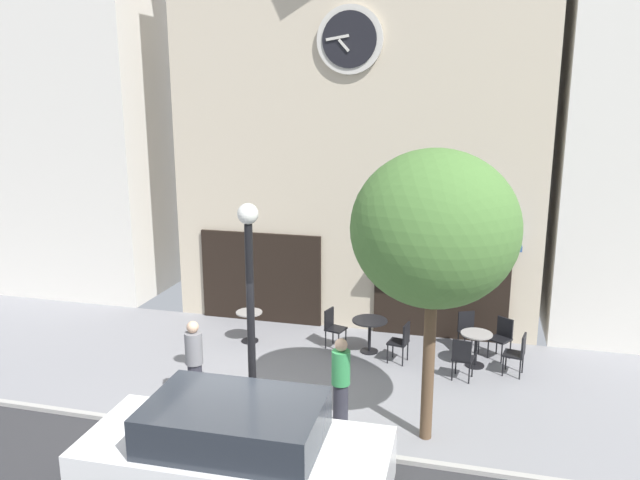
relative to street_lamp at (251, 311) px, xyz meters
name	(u,v)px	position (x,y,z in m)	size (l,w,h in m)	color
ground_plane	(248,440)	(0.20, -0.79, -2.00)	(25.29, 10.80, 0.13)	gray
clock_building	(361,78)	(0.77, 5.93, 4.08)	(8.96, 4.01, 11.76)	beige
neighbor_building_left	(77,89)	(-7.85, 6.74, 3.85)	(5.54, 4.26, 11.64)	silver
street_lamp	(251,311)	(0.00, 0.00, 0.00)	(0.36, 0.36, 3.89)	black
street_tree	(434,230)	(3.10, 0.00, 1.62)	(2.65, 2.39, 4.87)	brown
cafe_table_center_right	(249,322)	(-1.27, 3.18, -1.49)	(0.61, 0.61, 0.74)	black
cafe_table_rightmost	(370,328)	(1.56, 3.28, -1.41)	(0.79, 0.79, 0.76)	black
cafe_table_center_left	(476,344)	(3.87, 3.11, -1.46)	(0.66, 0.66, 0.75)	black
cafe_chair_left_end	(468,329)	(3.68, 3.90, -1.45)	(0.53, 0.53, 0.90)	black
cafe_chair_corner	(462,356)	(3.61, 2.34, -1.45)	(0.46, 0.46, 0.90)	black
cafe_chair_facing_street	(333,325)	(0.69, 3.36, -1.45)	(0.50, 0.50, 0.90)	black
cafe_chair_facing_wall	(518,351)	(4.71, 2.86, -1.45)	(0.48, 0.48, 0.90)	black
cafe_chair_near_lamp	(402,340)	(2.32, 2.89, -1.45)	(0.47, 0.47, 0.90)	black
cafe_chair_near_tree	(502,335)	(4.42, 3.70, -1.45)	(0.55, 0.55, 0.90)	black
pedestrian_green	(341,383)	(1.64, -0.09, -1.11)	(0.42, 0.42, 1.67)	#2D2D38
pedestrian_grey	(194,363)	(-1.14, 0.04, -1.11)	(0.44, 0.44, 1.67)	#2D2D38
parked_car_white	(236,454)	(0.65, -2.39, -1.22)	(4.34, 2.09, 1.55)	white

